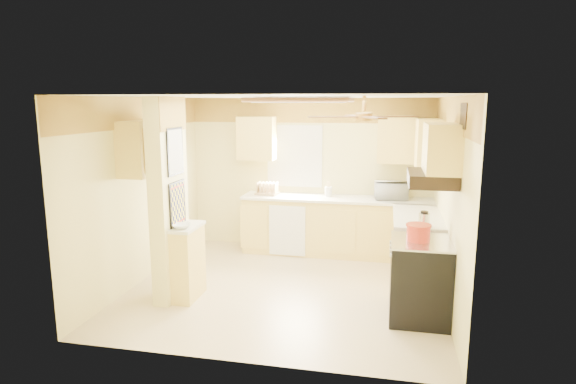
% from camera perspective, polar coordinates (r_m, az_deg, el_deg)
% --- Properties ---
extents(floor, '(4.00, 4.00, 0.00)m').
position_cam_1_polar(floor, '(6.52, -0.28, -11.31)').
color(floor, tan).
rests_on(floor, ground).
extents(ceiling, '(4.00, 4.00, 0.00)m').
position_cam_1_polar(ceiling, '(6.04, -0.30, 11.25)').
color(ceiling, white).
rests_on(ceiling, wall_back).
extents(wall_back, '(4.00, 0.00, 4.00)m').
position_cam_1_polar(wall_back, '(8.00, 2.56, 2.10)').
color(wall_back, '#EADD8E').
rests_on(wall_back, floor).
extents(wall_front, '(4.00, 0.00, 4.00)m').
position_cam_1_polar(wall_front, '(4.37, -5.54, -5.16)').
color(wall_front, '#EADD8E').
rests_on(wall_front, floor).
extents(wall_left, '(0.00, 3.80, 3.80)m').
position_cam_1_polar(wall_left, '(6.86, -16.87, 0.22)').
color(wall_left, '#EADD8E').
rests_on(wall_left, floor).
extents(wall_right, '(0.00, 3.80, 3.80)m').
position_cam_1_polar(wall_right, '(6.07, 18.50, -1.18)').
color(wall_right, '#EADD8E').
rests_on(wall_right, floor).
extents(wallpaper_border, '(4.00, 0.02, 0.40)m').
position_cam_1_polar(wallpaper_border, '(7.89, 2.60, 9.64)').
color(wallpaper_border, gold).
rests_on(wallpaper_border, wall_back).
extents(partition_column, '(0.20, 0.70, 2.50)m').
position_cam_1_polar(partition_column, '(6.08, -13.95, -0.92)').
color(partition_column, '#EADD8E').
rests_on(partition_column, floor).
extents(partition_ledge, '(0.25, 0.55, 0.90)m').
position_cam_1_polar(partition_ledge, '(6.20, -11.76, -8.28)').
color(partition_ledge, '#ECD164').
rests_on(partition_ledge, floor).
extents(ledge_top, '(0.28, 0.58, 0.04)m').
position_cam_1_polar(ledge_top, '(6.06, -11.93, -4.07)').
color(ledge_top, silver).
rests_on(ledge_top, partition_ledge).
extents(lower_cabinets_back, '(3.00, 0.60, 0.90)m').
position_cam_1_polar(lower_cabinets_back, '(7.81, 5.79, -4.16)').
color(lower_cabinets_back, '#ECD164').
rests_on(lower_cabinets_back, floor).
extents(lower_cabinets_right, '(0.60, 1.40, 0.90)m').
position_cam_1_polar(lower_cabinets_right, '(6.82, 15.02, -6.67)').
color(lower_cabinets_right, '#ECD164').
rests_on(lower_cabinets_right, floor).
extents(countertop_back, '(3.04, 0.64, 0.04)m').
position_cam_1_polar(countertop_back, '(7.69, 5.84, -0.79)').
color(countertop_back, silver).
rests_on(countertop_back, lower_cabinets_back).
extents(countertop_right, '(0.64, 1.44, 0.04)m').
position_cam_1_polar(countertop_right, '(6.70, 15.13, -2.82)').
color(countertop_right, silver).
rests_on(countertop_right, lower_cabinets_right).
extents(dishwasher_panel, '(0.58, 0.02, 0.80)m').
position_cam_1_polar(dishwasher_panel, '(7.62, -0.10, -4.62)').
color(dishwasher_panel, white).
rests_on(dishwasher_panel, lower_cabinets_back).
extents(window, '(0.92, 0.02, 1.02)m').
position_cam_1_polar(window, '(7.99, 0.79, 4.27)').
color(window, white).
rests_on(window, wall_back).
extents(upper_cab_back_left, '(0.60, 0.35, 0.70)m').
position_cam_1_polar(upper_cab_back_left, '(7.94, -3.71, 6.39)').
color(upper_cab_back_left, '#ECD164').
rests_on(upper_cab_back_left, wall_back).
extents(upper_cab_back_right, '(0.90, 0.35, 0.70)m').
position_cam_1_polar(upper_cab_back_right, '(7.66, 13.96, 5.94)').
color(upper_cab_back_right, '#ECD164').
rests_on(upper_cab_back_right, wall_back).
extents(upper_cab_right, '(0.35, 1.00, 0.70)m').
position_cam_1_polar(upper_cab_right, '(7.21, 16.28, 5.55)').
color(upper_cab_right, '#ECD164').
rests_on(upper_cab_right, wall_right).
extents(upper_cab_left_wall, '(0.35, 0.75, 0.70)m').
position_cam_1_polar(upper_cab_left_wall, '(6.48, -16.84, 4.99)').
color(upper_cab_left_wall, '#ECD164').
rests_on(upper_cab_left_wall, wall_left).
extents(upper_cab_over_stove, '(0.35, 0.76, 0.52)m').
position_cam_1_polar(upper_cab_over_stove, '(5.41, 17.74, 4.98)').
color(upper_cab_over_stove, '#ECD164').
rests_on(upper_cab_over_stove, wall_right).
extents(stove, '(0.68, 0.77, 0.92)m').
position_cam_1_polar(stove, '(5.73, 15.32, -9.94)').
color(stove, black).
rests_on(stove, floor).
extents(range_hood, '(0.50, 0.76, 0.14)m').
position_cam_1_polar(range_hood, '(5.44, 16.66, 1.57)').
color(range_hood, black).
rests_on(range_hood, upper_cab_over_stove).
extents(poster_menu, '(0.02, 0.42, 0.57)m').
position_cam_1_polar(poster_menu, '(5.94, -13.23, 4.70)').
color(poster_menu, black).
rests_on(poster_menu, partition_column).
extents(poster_nashville, '(0.02, 0.42, 0.57)m').
position_cam_1_polar(poster_nashville, '(6.04, -12.97, -1.44)').
color(poster_nashville, black).
rests_on(poster_nashville, partition_column).
extents(ceiling_light_panel, '(1.35, 0.95, 0.06)m').
position_cam_1_polar(ceiling_light_panel, '(6.51, 1.51, 10.81)').
color(ceiling_light_panel, brown).
rests_on(ceiling_light_panel, ceiling).
extents(ceiling_fan, '(1.15, 1.15, 0.26)m').
position_cam_1_polar(ceiling_fan, '(5.22, 8.97, 8.86)').
color(ceiling_fan, gold).
rests_on(ceiling_fan, ceiling).
extents(vent_grate, '(0.02, 0.40, 0.25)m').
position_cam_1_polar(vent_grate, '(5.06, 20.13, 8.46)').
color(vent_grate, black).
rests_on(vent_grate, wall_right).
extents(microwave, '(0.53, 0.40, 0.27)m').
position_cam_1_polar(microwave, '(7.66, 12.13, 0.18)').
color(microwave, white).
rests_on(microwave, countertop_back).
extents(bowl, '(0.27, 0.27, 0.05)m').
position_cam_1_polar(bowl, '(5.92, -12.48, -3.98)').
color(bowl, white).
rests_on(bowl, ledge_top).
extents(dutch_oven, '(0.28, 0.28, 0.19)m').
position_cam_1_polar(dutch_oven, '(5.55, 15.20, -4.63)').
color(dutch_oven, red).
rests_on(dutch_oven, stove).
extents(kettle, '(0.13, 0.13, 0.21)m').
position_cam_1_polar(kettle, '(6.01, 15.82, -3.23)').
color(kettle, silver).
rests_on(kettle, countertop_right).
extents(dish_rack, '(0.38, 0.30, 0.20)m').
position_cam_1_polar(dish_rack, '(7.88, -2.50, 0.22)').
color(dish_rack, tan).
rests_on(dish_rack, countertop_back).
extents(utensil_crock, '(0.12, 0.12, 0.24)m').
position_cam_1_polar(utensil_crock, '(7.78, 4.82, 0.10)').
color(utensil_crock, white).
rests_on(utensil_crock, countertop_back).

